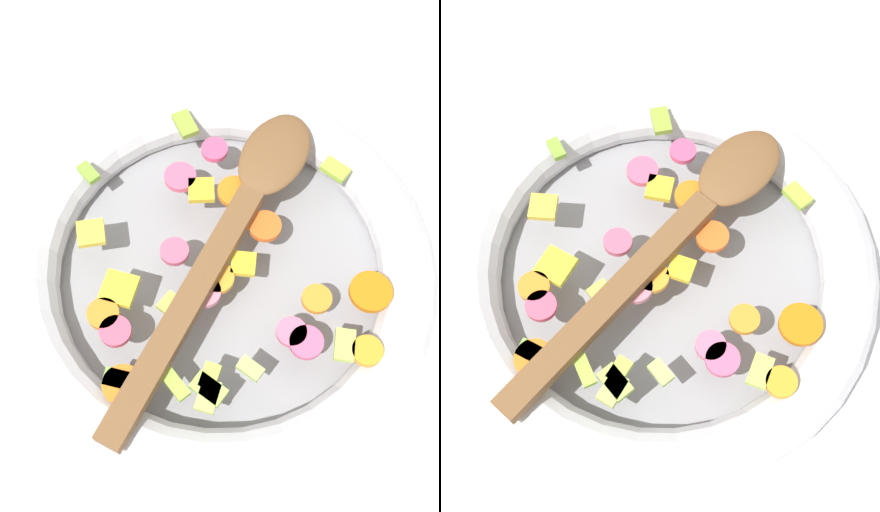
{
  "view_description": "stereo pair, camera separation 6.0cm",
  "coord_description": "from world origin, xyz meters",
  "views": [
    {
      "loc": [
        -0.25,
        -0.02,
        0.59
      ],
      "look_at": [
        0.0,
        0.0,
        0.05
      ],
      "focal_mm": 50.0,
      "sensor_mm": 36.0,
      "label": 1
    },
    {
      "loc": [
        -0.24,
        -0.08,
        0.59
      ],
      "look_at": [
        0.0,
        0.0,
        0.05
      ],
      "focal_mm": 50.0,
      "sensor_mm": 36.0,
      "label": 2
    }
  ],
  "objects": [
    {
      "name": "wooden_spoon",
      "position": [
        0.02,
        -0.01,
        0.06
      ],
      "size": [
        0.32,
        0.17,
        0.01
      ],
      "color": "brown",
      "rests_on": "chopped_vegetables"
    },
    {
      "name": "skillet",
      "position": [
        0.0,
        0.0,
        0.02
      ],
      "size": [
        0.38,
        0.38,
        0.05
      ],
      "color": "gray",
      "rests_on": "ground_plane"
    },
    {
      "name": "ground_plane",
      "position": [
        0.0,
        0.0,
        0.0
      ],
      "size": [
        4.0,
        4.0,
        0.0
      ],
      "primitive_type": "plane",
      "color": "silver"
    },
    {
      "name": "chopped_vegetables",
      "position": [
        -0.01,
        -0.0,
        0.05
      ],
      "size": [
        0.28,
        0.28,
        0.01
      ],
      "color": "orange",
      "rests_on": "skillet"
    }
  ]
}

